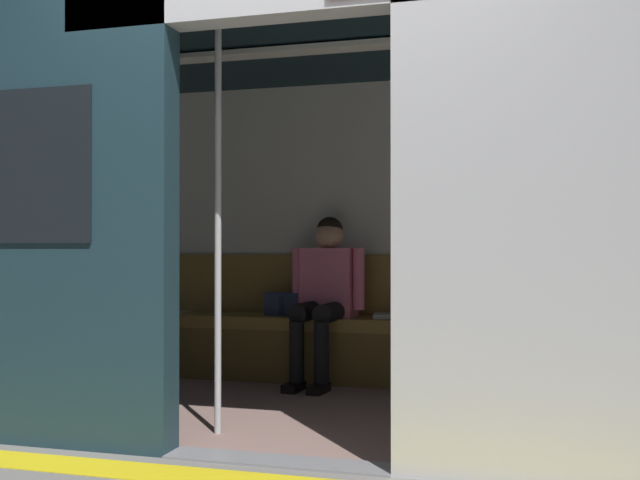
{
  "coord_description": "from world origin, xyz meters",
  "views": [
    {
      "loc": [
        -1.13,
        3.27,
        0.98
      ],
      "look_at": [
        0.13,
        -1.14,
        1.02
      ],
      "focal_mm": 42.51,
      "sensor_mm": 36.0,
      "label": 1
    }
  ],
  "objects_px": {
    "train_car": "(326,155)",
    "bench_seat": "(371,334)",
    "grab_pole_door": "(218,224)",
    "person_seated": "(325,287)",
    "book": "(384,316)",
    "handbag": "(284,304)"
  },
  "relations": [
    {
      "from": "bench_seat",
      "to": "grab_pole_door",
      "type": "bearing_deg",
      "value": 73.61
    },
    {
      "from": "bench_seat",
      "to": "person_seated",
      "type": "height_order",
      "value": "person_seated"
    },
    {
      "from": "person_seated",
      "to": "book",
      "type": "bearing_deg",
      "value": -165.16
    },
    {
      "from": "bench_seat",
      "to": "grab_pole_door",
      "type": "xyz_separation_m",
      "value": [
        0.47,
        1.61,
        0.74
      ]
    },
    {
      "from": "book",
      "to": "grab_pole_door",
      "type": "distance_m",
      "value": 1.87
    },
    {
      "from": "train_car",
      "to": "person_seated",
      "type": "bearing_deg",
      "value": -74.19
    },
    {
      "from": "person_seated",
      "to": "grab_pole_door",
      "type": "bearing_deg",
      "value": 84.51
    },
    {
      "from": "train_car",
      "to": "person_seated",
      "type": "distance_m",
      "value": 1.23
    },
    {
      "from": "handbag",
      "to": "grab_pole_door",
      "type": "relative_size",
      "value": 0.12
    },
    {
      "from": "person_seated",
      "to": "book",
      "type": "xyz_separation_m",
      "value": [
        -0.41,
        -0.11,
        -0.2
      ]
    },
    {
      "from": "bench_seat",
      "to": "train_car",
      "type": "bearing_deg",
      "value": 84.81
    },
    {
      "from": "bench_seat",
      "to": "book",
      "type": "bearing_deg",
      "value": -146.18
    },
    {
      "from": "handbag",
      "to": "person_seated",
      "type": "bearing_deg",
      "value": 164.4
    },
    {
      "from": "person_seated",
      "to": "book",
      "type": "relative_size",
      "value": 5.46
    },
    {
      "from": "book",
      "to": "bench_seat",
      "type": "bearing_deg",
      "value": 24.07
    },
    {
      "from": "bench_seat",
      "to": "person_seated",
      "type": "xyz_separation_m",
      "value": [
        0.32,
        0.05,
        0.33
      ]
    },
    {
      "from": "grab_pole_door",
      "to": "handbag",
      "type": "bearing_deg",
      "value": -83.3
    },
    {
      "from": "handbag",
      "to": "bench_seat",
      "type": "bearing_deg",
      "value": 176.18
    },
    {
      "from": "grab_pole_door",
      "to": "person_seated",
      "type": "bearing_deg",
      "value": -95.49
    },
    {
      "from": "train_car",
      "to": "bench_seat",
      "type": "distance_m",
      "value": 1.48
    },
    {
      "from": "person_seated",
      "to": "handbag",
      "type": "height_order",
      "value": "person_seated"
    },
    {
      "from": "train_car",
      "to": "bench_seat",
      "type": "relative_size",
      "value": 2.15
    }
  ]
}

